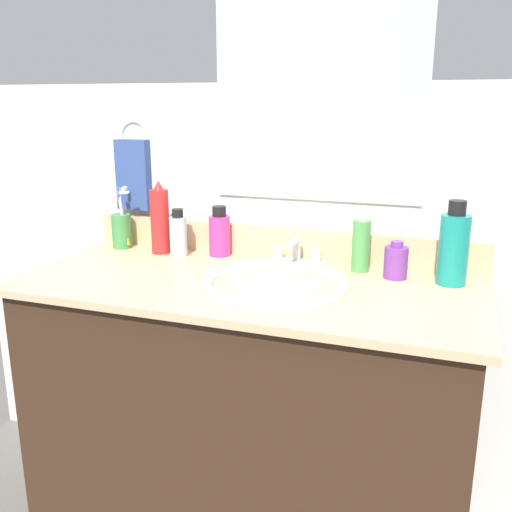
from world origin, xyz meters
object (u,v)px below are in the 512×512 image
Objects in this scene: bottle_cream_purple at (396,262)px; bottle_spray_red at (160,220)px; cup_green at (122,229)px; faucet at (296,255)px; bottle_gel_clear at (178,235)px; hand_towel at (133,175)px; bottle_soap_pink at (220,233)px; bottle_toner_green at (361,244)px; bottle_mouthwash_teal at (454,247)px.

bottle_cream_purple is 0.45× the size of bottle_spray_red.
bottle_cream_purple is 0.50× the size of cup_green.
faucet is at bearing 0.88° from bottle_spray_red.
bottle_gel_clear is at bearing 179.24° from bottle_cream_purple.
hand_towel is 1.48× the size of bottle_soap_pink.
faucet is 0.93× the size of bottle_toner_green.
bottle_soap_pink is at bearing 2.90° from cup_green.
bottle_mouthwash_teal is at bearing -8.84° from bottle_toner_green.
bottle_spray_red is 0.60m from bottle_toner_green.
hand_towel is 0.60m from faucet.
bottle_soap_pink is 0.86× the size of bottle_toner_green.
hand_towel is 1.00× the size of bottle_spray_red.
hand_towel reaches higher than bottle_gel_clear.
bottle_spray_red is at bearing -179.10° from bottle_toner_green.
bottle_spray_red is at bearing 178.15° from bottle_mouthwash_teal.
bottle_toner_green is at bearing 161.43° from bottle_cream_purple.
bottle_toner_green is 0.81× the size of bottle_mouthwash_teal.
faucet is (0.57, -0.09, -0.19)m from hand_towel.
bottle_mouthwash_teal is at bearing -1.85° from bottle_spray_red.
bottle_toner_green reaches higher than bottle_soap_pink.
bottle_gel_clear is at bearing -177.41° from bottle_toner_green.
hand_towel is 1.03× the size of bottle_mouthwash_teal.
bottle_spray_red is (-0.42, -0.01, 0.07)m from faucet.
cup_green is (-0.33, -0.02, -0.01)m from bottle_soap_pink.
bottle_mouthwash_teal reaches higher than bottle_gel_clear.
bottle_mouthwash_teal is (0.14, -0.00, 0.05)m from bottle_cream_purple.
bottle_toner_green is 0.54m from bottle_gel_clear.
hand_towel is 1.27× the size of bottle_toner_green.
bottle_mouthwash_teal is at bearing -1.64° from bottle_cream_purple.
faucet is at bearing -0.98° from cup_green.
bottle_soap_pink reaches higher than bottle_gel_clear.
bottle_toner_green reaches higher than bottle_cream_purple.
bottle_cream_purple is 0.15m from bottle_mouthwash_teal.
bottle_cream_purple is at bearing -18.57° from bottle_toner_green.
bottle_spray_red reaches higher than cup_green.
bottle_mouthwash_teal is at bearing -4.62° from faucet.
bottle_toner_green is at bearing 0.90° from bottle_spray_red.
hand_towel is 2.23× the size of bottle_cream_purple.
hand_towel is at bearing 171.99° from bottle_cream_purple.
cup_green is at bearing -177.10° from bottle_soap_pink.
faucet is 1.12× the size of bottle_gel_clear.
bottle_cream_purple is at bearing -1.89° from bottle_spray_red.
cup_green is (-0.57, 0.01, 0.03)m from faucet.
hand_towel is 1.38× the size of faucet.
bottle_gel_clear is (-0.63, 0.01, 0.02)m from bottle_cream_purple.
bottle_mouthwash_teal is 0.99m from cup_green.
bottle_mouthwash_teal is 1.50× the size of bottle_gel_clear.
bottle_spray_red is at bearing -169.67° from bottle_soap_pink.
bottle_mouthwash_teal is at bearing -0.92° from bottle_gel_clear.
bottle_spray_red is 0.15m from cup_green.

